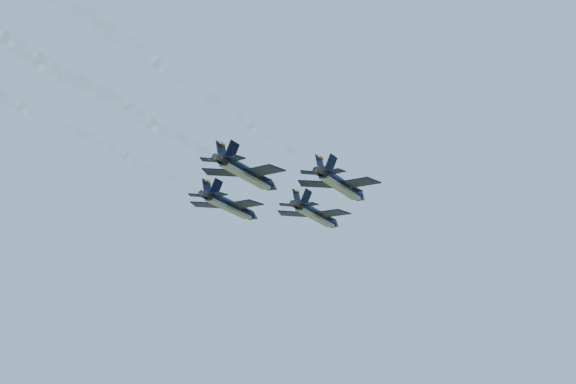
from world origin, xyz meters
The scene contains 6 objects.
jet_lead centered at (-3.54, 15.07, 95.87)m, with size 12.23×15.60×3.45m.
jet_left centered at (-12.76, 4.47, 95.87)m, with size 12.23×15.60×3.45m.
jet_right centered at (6.25, 3.55, 95.87)m, with size 12.23×15.60×3.45m.
jet_slot centered at (-2.63, -7.01, 95.87)m, with size 12.23×15.60×3.45m.
smoke_trail_lead centered at (-2.88, -37.91, 95.91)m, with size 2.42×70.87×2.15m.
smoke_trail_right centered at (6.92, -49.43, 95.91)m, with size 2.42×70.87×2.15m.
Camera 1 is at (50.99, -92.67, 60.59)m, focal length 50.00 mm.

